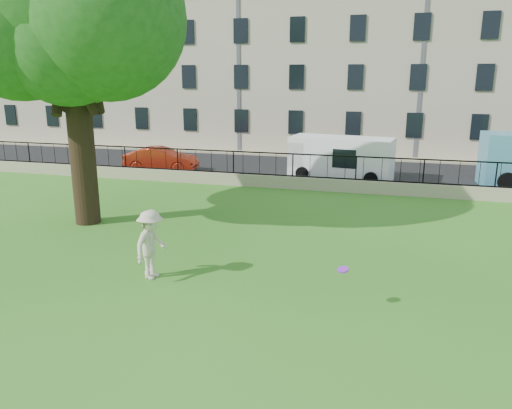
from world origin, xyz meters
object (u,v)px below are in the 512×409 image
(tree, at_px, (67,4))
(frisbee, at_px, (343,270))
(man, at_px, (151,244))
(white_van, at_px, (341,158))
(red_sedan, at_px, (161,159))

(tree, relative_size, frisbee, 42.10)
(tree, relative_size, man, 5.94)
(tree, height_order, white_van, tree)
(red_sedan, bearing_deg, white_van, -94.07)
(frisbee, relative_size, red_sedan, 0.07)
(frisbee, bearing_deg, tree, 154.86)
(tree, relative_size, red_sedan, 2.75)
(tree, bearing_deg, white_van, 51.36)
(tree, distance_m, man, 9.31)
(tree, height_order, man, tree)
(tree, xyz_separation_m, frisbee, (10.05, -4.72, -6.70))
(man, height_order, frisbee, man)
(tree, distance_m, white_van, 14.98)
(man, distance_m, frisbee, 5.22)
(frisbee, xyz_separation_m, red_sedan, (-11.77, 14.69, -0.32))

